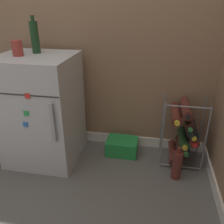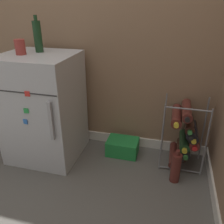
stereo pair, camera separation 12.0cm
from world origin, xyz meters
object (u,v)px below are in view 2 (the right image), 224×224
(fridge_top_cup, at_px, (20,47))
(loose_bottle_floor, at_px, (176,168))
(fridge_top_bottle, at_px, (38,36))
(wine_rack, at_px, (185,134))
(soda_box, at_px, (123,147))
(mini_fridge, at_px, (44,108))

(fridge_top_cup, distance_m, loose_bottle_floor, 1.45)
(fridge_top_cup, relative_size, fridge_top_bottle, 0.41)
(wine_rack, xyz_separation_m, loose_bottle_floor, (-0.05, -0.22, -0.17))
(fridge_top_bottle, bearing_deg, wine_rack, 2.20)
(soda_box, bearing_deg, fridge_top_bottle, -173.82)
(wine_rack, relative_size, loose_bottle_floor, 2.09)
(fridge_top_bottle, bearing_deg, fridge_top_cup, -124.50)
(wine_rack, relative_size, fridge_top_cup, 5.23)
(mini_fridge, xyz_separation_m, loose_bottle_floor, (1.10, -0.09, -0.32))
(mini_fridge, relative_size, soda_box, 3.26)
(soda_box, height_order, loose_bottle_floor, loose_bottle_floor)
(wine_rack, height_order, soda_box, wine_rack)
(loose_bottle_floor, bearing_deg, wine_rack, 77.44)
(wine_rack, bearing_deg, soda_box, 176.98)
(fridge_top_cup, height_order, fridge_top_bottle, fridge_top_bottle)
(mini_fridge, distance_m, soda_box, 0.76)
(fridge_top_cup, bearing_deg, soda_box, 14.47)
(soda_box, xyz_separation_m, fridge_top_bottle, (-0.66, -0.07, 0.93))
(fridge_top_bottle, xyz_separation_m, loose_bottle_floor, (1.12, -0.18, -0.88))
(wine_rack, bearing_deg, mini_fridge, -173.68)
(mini_fridge, distance_m, fridge_top_bottle, 0.56)
(wine_rack, relative_size, soda_box, 2.11)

